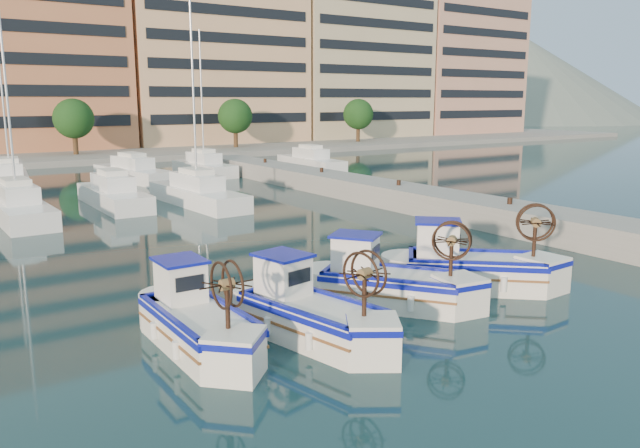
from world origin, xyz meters
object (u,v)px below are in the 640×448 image
at_px(fishing_boat_b, 310,312).
at_px(fishing_boat_a, 197,320).
at_px(fishing_boat_d, 470,265).
at_px(fishing_boat_c, 387,282).

bearing_deg(fishing_boat_b, fishing_boat_a, 145.53).
distance_m(fishing_boat_b, fishing_boat_d, 6.72).
distance_m(fishing_boat_a, fishing_boat_d, 9.29).
height_order(fishing_boat_b, fishing_boat_c, fishing_boat_c).
relative_size(fishing_boat_c, fishing_boat_d, 0.97).
height_order(fishing_boat_b, fishing_boat_d, fishing_boat_d).
distance_m(fishing_boat_c, fishing_boat_d, 3.30).
bearing_deg(fishing_boat_d, fishing_boat_b, 138.49).
bearing_deg(fishing_boat_a, fishing_boat_b, -22.66).
xyz_separation_m(fishing_boat_a, fishing_boat_b, (2.61, -1.08, 0.01)).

